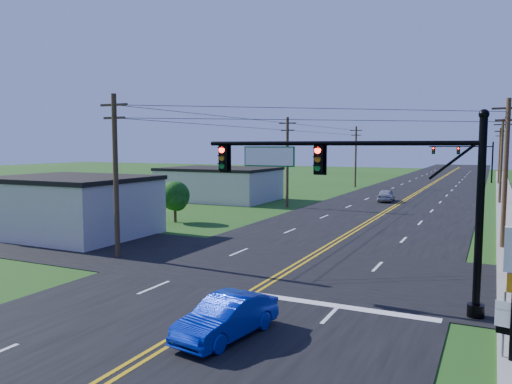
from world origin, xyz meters
The scene contains 18 objects.
ground centered at (0.00, 0.00, 0.00)m, with size 260.00×260.00×0.00m, color #1D4A15.
road_main centered at (0.00, 50.00, 0.02)m, with size 16.00×220.00×0.04m, color black.
road_cross centered at (0.00, 12.00, 0.02)m, with size 70.00×10.00×0.04m, color black.
sidewalk centered at (10.50, 40.00, 0.04)m, with size 2.00×160.00×0.08m, color gray.
signal_mast_main centered at (4.34, 8.00, 4.75)m, with size 11.30×0.60×7.48m.
signal_mast_far centered at (4.44, 80.00, 4.55)m, with size 10.98×0.60×7.48m.
cream_bldg_near centered at (-17.00, 14.00, 2.06)m, with size 10.20×8.20×4.10m.
cream_bldg_far centered at (-19.00, 38.00, 1.86)m, with size 12.20×9.20×3.70m.
utility_pole_left_a centered at (-9.50, 10.00, 4.72)m, with size 1.80×0.28×9.00m.
utility_pole_left_b centered at (-9.50, 35.00, 4.72)m, with size 1.80×0.28×9.00m.
utility_pole_left_c centered at (-9.50, 62.00, 4.72)m, with size 1.80×0.28×9.00m.
utility_pole_right_a centered at (9.80, 22.00, 4.72)m, with size 1.80×0.28×9.00m.
utility_pole_right_b centered at (9.80, 48.00, 4.72)m, with size 1.80×0.28×9.00m.
utility_pole_right_c centered at (9.80, 78.00, 4.72)m, with size 1.80×0.28×9.00m.
tree_left centered at (-14.00, 22.00, 2.16)m, with size 2.40×2.40×3.37m.
blue_car centered at (1.61, 2.42, 0.67)m, with size 1.42×4.06×1.34m, color #0824B4.
distant_car centered at (-1.48, 44.20, 0.68)m, with size 1.60×3.98×1.36m, color #B0B1B5.
route_sign centered at (9.63, 4.49, 1.18)m, with size 0.50×0.13×2.02m.
Camera 1 is at (9.22, -11.24, 6.22)m, focal length 35.00 mm.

